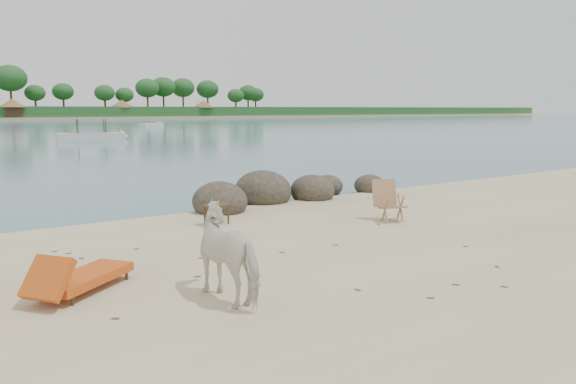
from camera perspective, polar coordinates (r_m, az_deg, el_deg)
name	(u,v)px	position (r m, az deg, el deg)	size (l,w,h in m)	color
boulders	(274,193)	(15.40, -1.44, -0.14)	(6.52, 3.03, 1.14)	#332D22
cow	(233,254)	(7.48, -5.57, -6.30)	(0.67, 1.47, 1.24)	silver
side_table	(217,216)	(12.29, -7.27, -2.41)	(0.54, 0.35, 0.43)	#312413
lounge_chair	(86,273)	(8.32, -19.86, -7.76)	(1.78, 0.62, 0.54)	#C55917
deck_chair	(393,202)	(12.71, 10.61, -1.02)	(0.59, 0.64, 0.92)	#A77A53
boat_mid	(91,122)	(49.68, -19.39, 6.75)	(6.00, 1.35, 2.93)	silver
boat_far	(151,124)	(83.14, -13.71, 6.68)	(5.54, 1.25, 0.64)	silver
dead_leaves	(299,264)	(9.23, 1.14, -7.36)	(7.81, 5.87, 0.00)	brown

